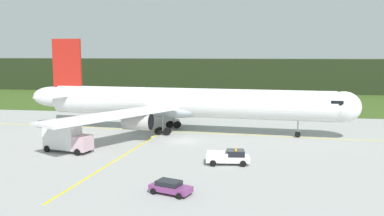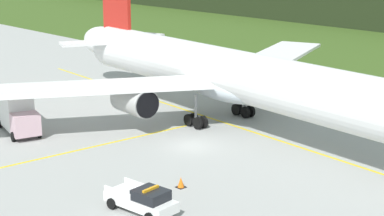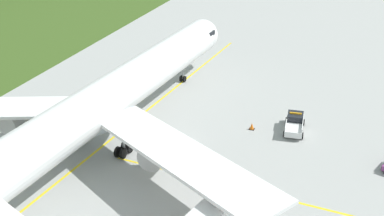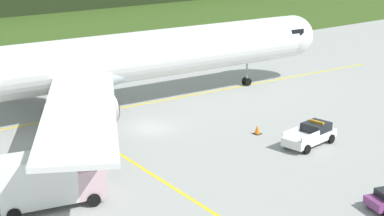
% 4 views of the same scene
% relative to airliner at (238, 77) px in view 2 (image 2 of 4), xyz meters
% --- Properties ---
extents(ground, '(320.00, 320.00, 0.00)m').
position_rel_airliner_xyz_m(ground, '(1.23, -7.33, -4.97)').
color(ground, '#9E9F9D').
extents(taxiway_centerline_main, '(76.55, 5.81, 0.01)m').
position_rel_airliner_xyz_m(taxiway_centerline_main, '(0.87, -0.06, -4.96)').
color(taxiway_centerline_main, yellow).
rests_on(taxiway_centerline_main, ground).
extents(taxiway_centerline_spur, '(2.65, 32.71, 0.01)m').
position_rel_airliner_xyz_m(taxiway_centerline_spur, '(-4.83, -19.08, -4.96)').
color(taxiway_centerline_spur, yellow).
rests_on(taxiway_centerline_spur, ground).
extents(airliner, '(57.15, 47.31, 15.91)m').
position_rel_airliner_xyz_m(airliner, '(0.00, 0.00, 0.00)').
color(airliner, white).
rests_on(airliner, ground).
extents(ops_pickup_truck, '(5.44, 2.75, 1.94)m').
position_rel_airliner_xyz_m(ops_pickup_truck, '(9.42, -19.30, -4.07)').
color(ops_pickup_truck, white).
rests_on(ops_pickup_truck, ground).
extents(catering_truck, '(7.12, 3.95, 3.79)m').
position_rel_airliner_xyz_m(catering_truck, '(-13.02, -16.49, -3.07)').
color(catering_truck, '#C9A4B1').
rests_on(catering_truck, ground).
extents(apron_cone, '(0.65, 0.65, 0.81)m').
position_rel_airliner_xyz_m(apron_cone, '(7.88, -14.52, -4.57)').
color(apron_cone, black).
rests_on(apron_cone, ground).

